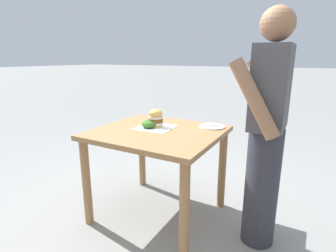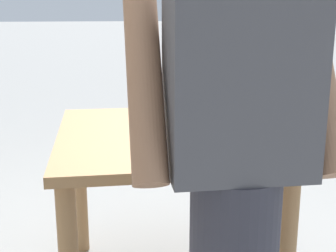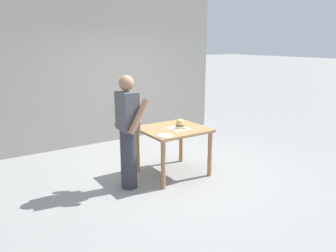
# 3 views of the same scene
# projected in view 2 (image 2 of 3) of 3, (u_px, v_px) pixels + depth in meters

# --- Properties ---
(patio_table) EXTENTS (0.92, 1.02, 0.79)m
(patio_table) POSITION_uv_depth(u_px,v_px,m) (165.00, 160.00, 2.07)
(patio_table) COLOR #9E7247
(patio_table) RESTS_ON ground
(serving_paper) EXTENTS (0.32, 0.32, 0.00)m
(serving_paper) POSITION_uv_depth(u_px,v_px,m) (177.00, 127.00, 2.11)
(serving_paper) COLOR white
(serving_paper) RESTS_ON patio_table
(sandwich) EXTENTS (0.13, 0.13, 0.19)m
(sandwich) POSITION_uv_depth(u_px,v_px,m) (182.00, 109.00, 2.10)
(sandwich) COLOR #E5B25B
(sandwich) RESTS_ON serving_paper
(pickle_spear) EXTENTS (0.08, 0.04, 0.02)m
(pickle_spear) POSITION_uv_depth(u_px,v_px,m) (193.00, 121.00, 2.16)
(pickle_spear) COLOR #8EA83D
(pickle_spear) RESTS_ON serving_paper
(side_plate_with_forks) EXTENTS (0.22, 0.22, 0.02)m
(side_plate_with_forks) POSITION_uv_depth(u_px,v_px,m) (263.00, 152.00, 1.74)
(side_plate_with_forks) COLOR white
(side_plate_with_forks) RESTS_ON patio_table
(side_salad) EXTENTS (0.18, 0.14, 0.07)m
(side_salad) POSITION_uv_depth(u_px,v_px,m) (173.00, 118.00, 2.14)
(side_salad) COLOR #386B28
(side_salad) RESTS_ON patio_table
(diner_across_table) EXTENTS (0.55, 0.35, 1.69)m
(diner_across_table) POSITION_uv_depth(u_px,v_px,m) (236.00, 178.00, 1.22)
(diner_across_table) COLOR #33333D
(diner_across_table) RESTS_ON ground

